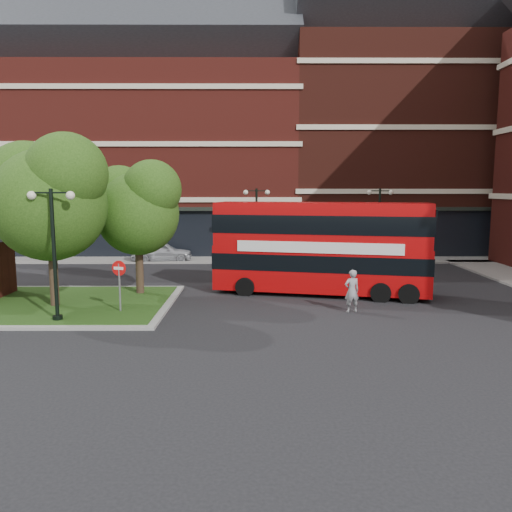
{
  "coord_description": "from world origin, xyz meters",
  "views": [
    {
      "loc": [
        1.85,
        -17.96,
        5.0
      ],
      "look_at": [
        1.93,
        4.15,
        2.0
      ],
      "focal_mm": 35.0,
      "sensor_mm": 36.0,
      "label": 1
    }
  ],
  "objects_px": {
    "bus": "(321,242)",
    "woman": "(352,291)",
    "car_silver": "(162,252)",
    "car_white": "(277,255)"
  },
  "relations": [
    {
      "from": "bus",
      "to": "woman",
      "type": "xyz_separation_m",
      "value": [
        0.83,
        -3.52,
        -1.63
      ]
    },
    {
      "from": "bus",
      "to": "woman",
      "type": "height_order",
      "value": "bus"
    },
    {
      "from": "bus",
      "to": "woman",
      "type": "bearing_deg",
      "value": -64.05
    },
    {
      "from": "bus",
      "to": "car_silver",
      "type": "relative_size",
      "value": 2.49
    },
    {
      "from": "car_silver",
      "to": "car_white",
      "type": "xyz_separation_m",
      "value": [
        7.89,
        -1.18,
        -0.07
      ]
    },
    {
      "from": "woman",
      "to": "bus",
      "type": "bearing_deg",
      "value": -91.36
    },
    {
      "from": "car_white",
      "to": "woman",
      "type": "bearing_deg",
      "value": -171.84
    },
    {
      "from": "woman",
      "to": "car_silver",
      "type": "height_order",
      "value": "woman"
    },
    {
      "from": "bus",
      "to": "car_white",
      "type": "bearing_deg",
      "value": 112.29
    },
    {
      "from": "bus",
      "to": "woman",
      "type": "distance_m",
      "value": 3.97
    }
  ]
}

